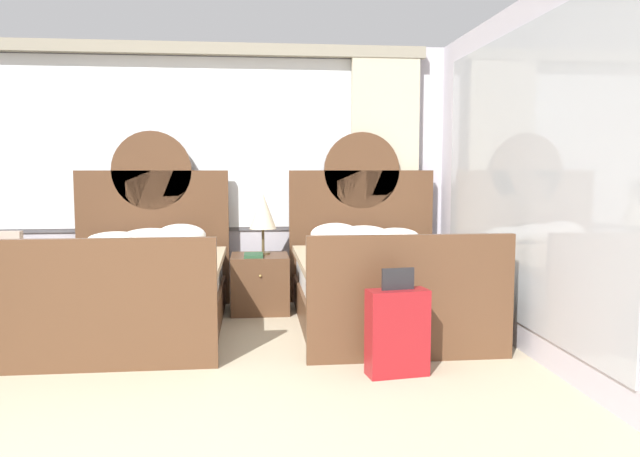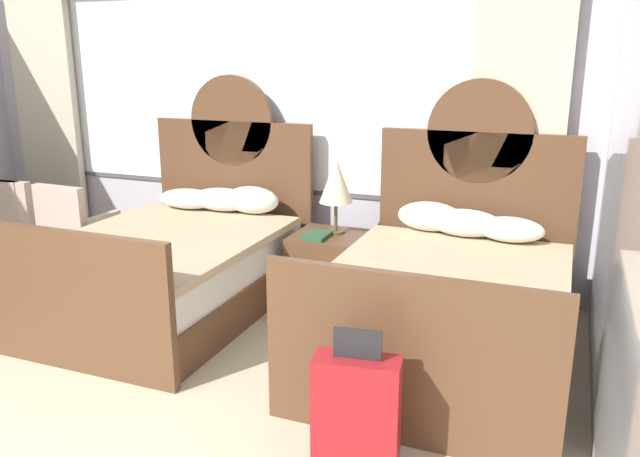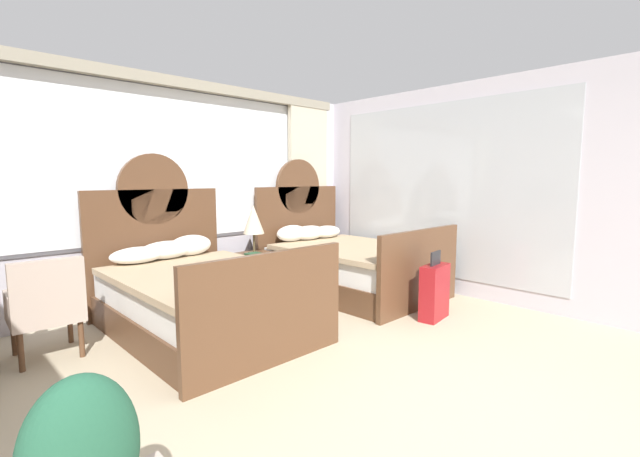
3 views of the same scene
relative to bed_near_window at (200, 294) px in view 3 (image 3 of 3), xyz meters
The scene contains 9 objects.
wall_back_window 1.58m from the bed_near_window, 83.75° to the left, with size 5.89×0.22×2.70m.
wall_right_mirror 3.44m from the bed_near_window, 19.63° to the right, with size 0.08×4.58×2.70m.
bed_near_window is the anchor object (origin of this frame).
bed_near_mirror 2.16m from the bed_near_window, ahead, with size 1.53×2.18×1.79m.
nightstand_between_beds 1.23m from the bed_near_window, 28.57° to the left, with size 0.56×0.58×0.56m.
table_lamp_on_nightstand 1.43m from the bed_near_window, 30.27° to the left, with size 0.27×0.27×0.62m.
book_on_nightstand 1.14m from the bed_near_window, 25.03° to the left, with size 0.18×0.26×0.03m.
armchair_by_window_left 1.28m from the bed_near_window, 167.12° to the left, with size 0.54×0.54×0.87m.
suitcase_on_floor 2.45m from the bed_near_window, 35.57° to the right, with size 0.44×0.23×0.74m.
Camera 3 is at (-2.11, -0.93, 1.51)m, focal length 23.80 mm.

